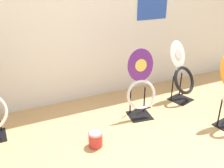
# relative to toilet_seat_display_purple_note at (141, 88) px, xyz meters

# --- Properties ---
(wall_back) EXTENTS (8.00, 0.07, 2.60)m
(wall_back) POSITION_rel_toilet_seat_display_purple_note_xyz_m (-0.49, 0.81, 0.91)
(wall_back) COLOR silver
(wall_back) RESTS_ON ground_plane
(toilet_seat_display_purple_note) EXTENTS (0.39, 0.32, 0.88)m
(toilet_seat_display_purple_note) POSITION_rel_toilet_seat_display_purple_note_xyz_m (0.00, 0.00, 0.00)
(toilet_seat_display_purple_note) COLOR black
(toilet_seat_display_purple_note) RESTS_ON ground_plane
(toilet_seat_display_white_plain) EXTENTS (0.45, 0.43, 0.84)m
(toilet_seat_display_white_plain) POSITION_rel_toilet_seat_display_purple_note_xyz_m (0.76, 0.15, -0.01)
(toilet_seat_display_white_plain) COLOR black
(toilet_seat_display_white_plain) RESTS_ON ground_plane
(paint_can) EXTENTS (0.15, 0.15, 0.17)m
(paint_can) POSITION_rel_toilet_seat_display_purple_note_xyz_m (-0.74, -0.33, -0.31)
(paint_can) COLOR red
(paint_can) RESTS_ON ground_plane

